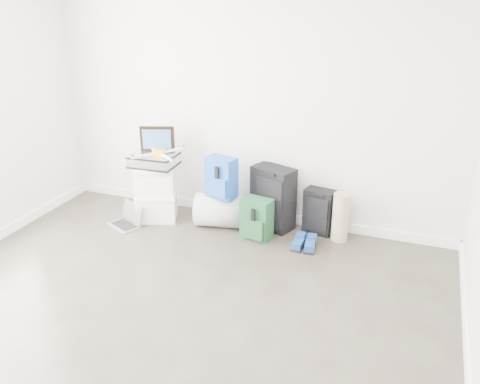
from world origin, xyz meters
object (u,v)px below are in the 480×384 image
at_px(boxes_stack, 156,192).
at_px(briefcase, 154,160).
at_px(large_suitcase, 273,198).
at_px(carry_on, 319,212).
at_px(duffel_bag, 223,211).
at_px(laptop, 128,220).

height_order(boxes_stack, briefcase, briefcase).
xyz_separation_m(large_suitcase, carry_on, (0.49, 0.05, -0.10)).
bearing_deg(carry_on, large_suitcase, -162.77).
relative_size(boxes_stack, carry_on, 1.30).
bearing_deg(large_suitcase, boxes_stack, -148.85).
bearing_deg(duffel_bag, briefcase, 175.97).
bearing_deg(boxes_stack, large_suitcase, -10.75).
bearing_deg(briefcase, duffel_bag, 3.52).
bearing_deg(duffel_bag, carry_on, 1.08).
distance_m(carry_on, laptop, 2.08).
bearing_deg(briefcase, laptop, -133.44).
relative_size(large_suitcase, carry_on, 1.41).
distance_m(large_suitcase, carry_on, 0.51).
height_order(briefcase, duffel_bag, briefcase).
relative_size(briefcase, duffel_bag, 0.82).
bearing_deg(large_suitcase, laptop, -140.94).
height_order(duffel_bag, large_suitcase, large_suitcase).
bearing_deg(boxes_stack, carry_on, -12.14).
height_order(duffel_bag, carry_on, carry_on).
bearing_deg(large_suitcase, briefcase, -148.85).
height_order(briefcase, carry_on, briefcase).
bearing_deg(laptop, large_suitcase, 43.63).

